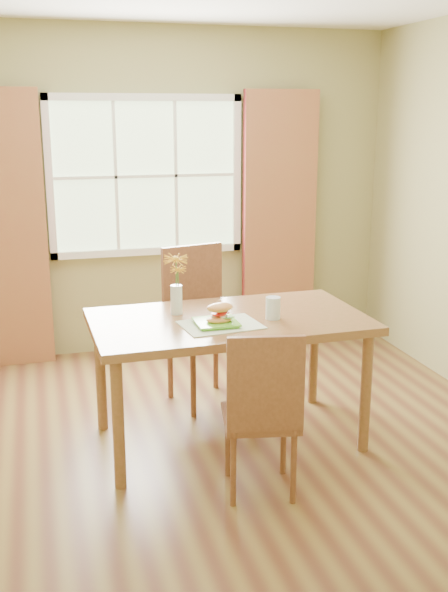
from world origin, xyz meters
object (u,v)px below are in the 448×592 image
croissant_sandwich (220,313)px  water_glass (273,309)px  chair_near (262,408)px  flower_vase (176,279)px  chair_far (198,317)px  dining_table (229,330)px

croissant_sandwich → water_glass: (0.35, 0.05, -0.01)m
water_glass → chair_near: bearing=-113.6°
water_glass → flower_vase: flower_vase is taller
chair_far → water_glass: bearing=-85.0°
dining_table → flower_vase: bearing=149.9°
dining_table → chair_far: bearing=90.3°
croissant_sandwich → chair_near: bearing=-89.6°
chair_far → flower_vase: (-0.27, -0.56, 0.42)m
chair_near → croissant_sandwich: 0.67m
flower_vase → water_glass: bearing=-25.3°
dining_table → chair_near: bearing=-92.7°
chair_near → croissant_sandwich: size_ratio=5.41×
dining_table → water_glass: bearing=-22.6°
chair_near → dining_table: bearing=99.5°
dining_table → flower_vase: 0.45m
chair_near → flower_vase: 1.04m
chair_far → water_glass: (0.27, -0.81, 0.26)m
croissant_sandwich → water_glass: size_ratio=1.30×
dining_table → flower_vase: flower_vase is taller
croissant_sandwich → water_glass: croissant_sandwich is taller
dining_table → croissant_sandwich: size_ratio=9.60×
chair_far → water_glass: chair_far is taller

